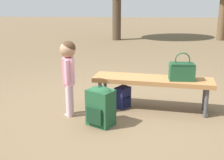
% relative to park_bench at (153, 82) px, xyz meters
% --- Properties ---
extents(ground_plane, '(40.00, 40.00, 0.00)m').
position_rel_park_bench_xyz_m(ground_plane, '(0.50, 0.08, -0.39)').
color(ground_plane, brown).
rests_on(ground_plane, ground).
extents(park_bench, '(1.64, 0.65, 0.45)m').
position_rel_park_bench_xyz_m(park_bench, '(0.00, 0.00, 0.00)').
color(park_bench, '#9E6B3D').
rests_on(park_bench, ground).
extents(handbag, '(0.32, 0.18, 0.37)m').
position_rel_park_bench_xyz_m(handbag, '(-0.36, 0.08, 0.18)').
color(handbag, '#1E4C2D').
rests_on(handbag, park_bench).
extents(child_standing, '(0.20, 0.27, 0.98)m').
position_rel_park_bench_xyz_m(child_standing, '(1.08, 0.28, 0.26)').
color(child_standing, '#E5B2C6').
rests_on(child_standing, ground).
extents(backpack_large, '(0.37, 0.35, 0.51)m').
position_rel_park_bench_xyz_m(backpack_large, '(0.65, 0.55, -0.14)').
color(backpack_large, '#1E4C2D').
rests_on(backpack_large, ground).
extents(backpack_small, '(0.24, 0.25, 0.34)m').
position_rel_park_bench_xyz_m(backpack_small, '(0.40, -0.04, -0.22)').
color(backpack_small, '#191E4C').
rests_on(backpack_small, ground).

